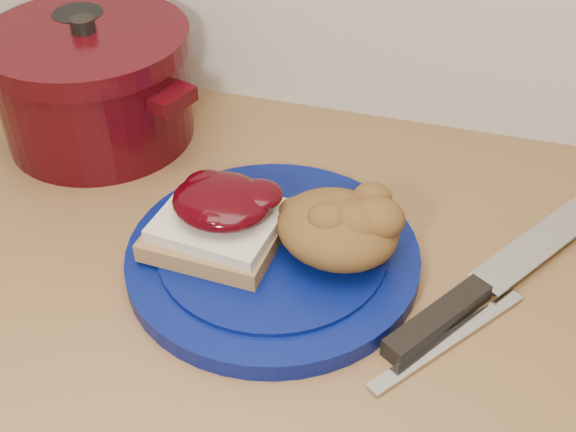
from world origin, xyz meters
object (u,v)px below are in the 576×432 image
(pepper_grinder, at_px, (88,64))
(dutch_oven, at_px, (94,84))
(plate, at_px, (273,257))
(butter_knife, at_px, (449,339))
(chef_knife, at_px, (470,296))

(pepper_grinder, bearing_deg, dutch_oven, -53.34)
(plate, distance_m, dutch_oven, 0.33)
(plate, bearing_deg, butter_knife, -16.21)
(chef_knife, distance_m, pepper_grinder, 0.55)
(plate, xyz_separation_m, dutch_oven, (-0.28, 0.17, 0.06))
(plate, bearing_deg, pepper_grinder, 145.67)
(chef_knife, xyz_separation_m, butter_knife, (-0.01, -0.05, -0.01))
(dutch_oven, bearing_deg, chef_knife, -19.56)
(butter_knife, height_order, dutch_oven, dutch_oven)
(plate, distance_m, butter_knife, 0.19)
(dutch_oven, height_order, pepper_grinder, dutch_oven)
(dutch_oven, bearing_deg, butter_knife, -25.71)
(plate, xyz_separation_m, chef_knife, (0.20, 0.00, 0.00))
(chef_knife, distance_m, dutch_oven, 0.51)
(chef_knife, relative_size, pepper_grinder, 2.16)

